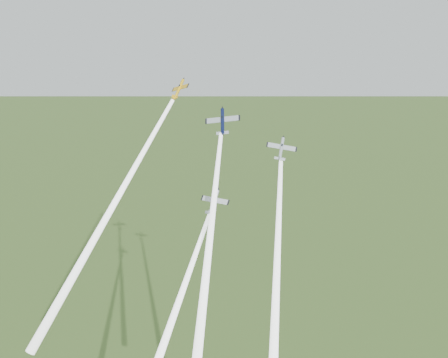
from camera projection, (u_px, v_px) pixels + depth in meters
plane_yellow at (179, 89)px, 140.03m from camera, size 7.41×8.00×7.85m
smoke_trail_yellow at (104, 222)px, 134.67m from camera, size 19.45×40.37×56.47m
plane_navy at (222, 121)px, 136.96m from camera, size 10.99×8.49×8.85m
smoke_trail_navy at (208, 257)px, 125.01m from camera, size 14.58×37.32×50.52m
plane_silver_right at (281, 149)px, 129.84m from camera, size 7.76×7.60×7.33m
smoke_trail_silver_right at (276, 297)px, 117.65m from camera, size 16.18×37.25×51.06m
plane_silver_low at (214, 202)px, 134.47m from camera, size 8.18×6.23×7.04m
smoke_trail_silver_low at (172, 321)px, 126.56m from camera, size 4.93×33.08×43.02m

